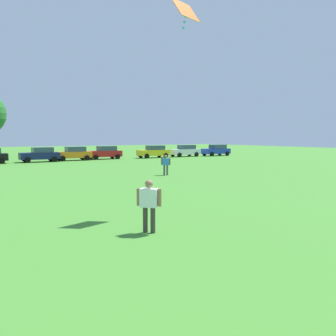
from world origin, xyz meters
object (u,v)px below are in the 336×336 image
(parked_car_orange_4, at_px, (73,153))
(parked_car_yellow_6, at_px, (154,152))
(parked_car_red_5, at_px, (105,152))
(parked_car_white_7, at_px, (185,151))
(kite, at_px, (185,11))
(adult_bystander, at_px, (149,201))
(parked_car_blue_8, at_px, (216,150))
(parked_car_navy_3, at_px, (40,154))
(bystander_midfield, at_px, (166,163))

(parked_car_orange_4, xyz_separation_m, parked_car_yellow_6, (11.01, -0.23, 0.00))
(parked_car_orange_4, height_order, parked_car_red_5, same)
(parked_car_red_5, relative_size, parked_car_white_7, 1.00)
(kite, relative_size, parked_car_red_5, 0.32)
(adult_bystander, bearing_deg, parked_car_blue_8, -88.81)
(parked_car_navy_3, bearing_deg, adult_bystander, 83.72)
(parked_car_orange_4, height_order, parked_car_blue_8, same)
(adult_bystander, bearing_deg, parked_car_orange_4, -60.35)
(kite, relative_size, parked_car_blue_8, 0.32)
(parked_car_navy_3, xyz_separation_m, parked_car_yellow_6, (15.03, 0.36, 0.00))
(adult_bystander, height_order, parked_car_orange_4, parked_car_orange_4)
(kite, xyz_separation_m, parked_car_orange_4, (4.79, 31.64, -6.91))
(parked_car_yellow_6, bearing_deg, kite, 63.29)
(bystander_midfield, distance_m, kite, 14.65)
(parked_car_blue_8, bearing_deg, kite, 49.64)
(bystander_midfield, relative_size, kite, 1.13)
(parked_car_yellow_6, bearing_deg, parked_car_white_7, -177.81)
(parked_car_navy_3, distance_m, parked_car_red_5, 8.33)
(parked_car_orange_4, relative_size, parked_car_red_5, 1.00)
(parked_car_white_7, xyz_separation_m, parked_car_blue_8, (5.28, -0.58, 0.00))
(parked_car_white_7, bearing_deg, adult_bystander, 54.80)
(parked_car_blue_8, bearing_deg, parked_car_red_5, -3.66)
(parked_car_white_7, bearing_deg, parked_car_red_5, -2.53)
(adult_bystander, height_order, kite, kite)
(adult_bystander, relative_size, parked_car_white_7, 0.38)
(bystander_midfield, distance_m, parked_car_blue_8, 28.26)
(parked_car_white_7, bearing_deg, parked_car_blue_8, 173.77)
(kite, distance_m, parked_car_white_7, 38.62)
(parked_car_blue_8, bearing_deg, parked_car_navy_3, -0.02)
(adult_bystander, distance_m, parked_car_white_7, 41.64)
(parked_car_navy_3, relative_size, parked_car_yellow_6, 1.00)
(parked_car_red_5, bearing_deg, parked_car_orange_4, 6.80)
(parked_car_yellow_6, bearing_deg, adult_bystander, 61.04)
(parked_car_red_5, xyz_separation_m, parked_car_white_7, (12.06, -0.53, 0.00))
(parked_car_navy_3, distance_m, parked_car_orange_4, 4.06)
(parked_car_navy_3, bearing_deg, parked_car_blue_8, 179.98)
(parked_car_orange_4, bearing_deg, kite, 81.39)
(bystander_midfield, relative_size, parked_car_blue_8, 0.36)
(adult_bystander, distance_m, parked_car_red_5, 36.56)
(parked_car_red_5, bearing_deg, parked_car_navy_3, 7.59)
(adult_bystander, xyz_separation_m, kite, (2.91, 2.41, 6.80))
(bystander_midfield, distance_m, parked_car_navy_3, 20.20)
(parked_car_red_5, distance_m, parked_car_blue_8, 17.37)
(adult_bystander, xyz_separation_m, parked_car_red_5, (11.94, 34.56, -0.12))
(kite, bearing_deg, bystander_midfield, 62.74)
(bystander_midfield, xyz_separation_m, parked_car_navy_3, (-5.16, 19.53, -0.06))
(kite, xyz_separation_m, parked_car_red_5, (9.03, 32.14, -6.91))
(parked_car_blue_8, bearing_deg, adult_bystander, 48.80)
(parked_car_orange_4, distance_m, parked_car_yellow_6, 11.02)
(parked_car_orange_4, distance_m, parked_car_red_5, 4.27)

